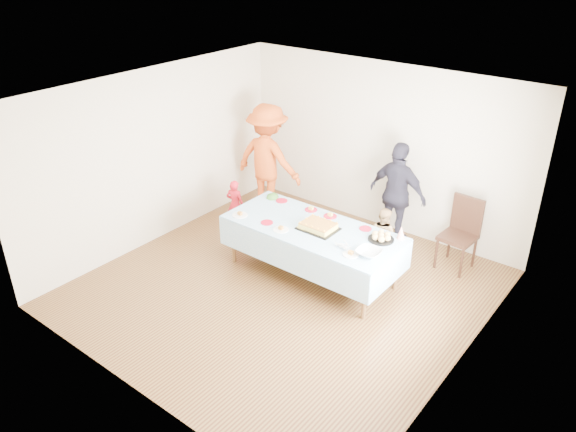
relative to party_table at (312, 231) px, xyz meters
name	(u,v)px	position (x,y,z in m)	size (l,w,h in m)	color
ground	(284,288)	(-0.10, -0.51, -0.72)	(5.00, 5.00, 0.00)	#462414
room_walls	(287,171)	(-0.04, -0.50, 1.05)	(5.04, 5.04, 2.72)	beige
party_table	(312,231)	(0.00, 0.00, 0.00)	(2.50, 1.10, 0.78)	brown
birthday_cake	(318,226)	(0.10, 0.00, 0.10)	(0.52, 0.40, 0.09)	black
rolls_tray	(381,237)	(0.93, 0.27, 0.10)	(0.35, 0.35, 0.10)	black
punch_bowl	(369,253)	(1.00, -0.17, 0.09)	(0.32, 0.32, 0.08)	silver
party_hat	(401,232)	(1.11, 0.46, 0.15)	(0.11, 0.11, 0.19)	silver
fork_pile	(344,245)	(0.65, -0.21, 0.09)	(0.24, 0.18, 0.07)	white
plate_red_far_a	(282,201)	(-0.85, 0.39, 0.06)	(0.18, 0.18, 0.01)	red
plate_red_far_b	(311,210)	(-0.32, 0.41, 0.06)	(0.18, 0.18, 0.01)	red
plate_red_far_c	(330,216)	(0.02, 0.42, 0.06)	(0.19, 0.19, 0.01)	red
plate_red_far_d	(365,229)	(0.61, 0.40, 0.06)	(0.17, 0.17, 0.01)	red
plate_red_near	(267,223)	(-0.57, -0.29, 0.06)	(0.17, 0.17, 0.01)	red
plate_white_left	(240,215)	(-1.03, -0.35, 0.06)	(0.22, 0.22, 0.01)	white
plate_white_mid	(281,230)	(-0.29, -0.33, 0.06)	(0.21, 0.21, 0.01)	white
plate_white_right	(351,254)	(0.82, -0.30, 0.06)	(0.21, 0.21, 0.01)	white
dining_chair	(462,229)	(1.54, 1.55, -0.13)	(0.50, 0.50, 1.07)	black
toddler_left	(235,205)	(-1.83, 0.39, -0.30)	(0.31, 0.20, 0.85)	red
toddler_mid	(273,218)	(-1.03, 0.39, -0.30)	(0.42, 0.27, 0.85)	#3E7928
toddler_right	(383,235)	(0.60, 0.95, -0.29)	(0.43, 0.33, 0.87)	tan
adult_left	(268,159)	(-1.83, 1.24, 0.23)	(1.24, 0.71, 1.91)	#D7521A
adult_right	(397,194)	(0.46, 1.58, 0.10)	(0.97, 0.40, 1.66)	#262432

